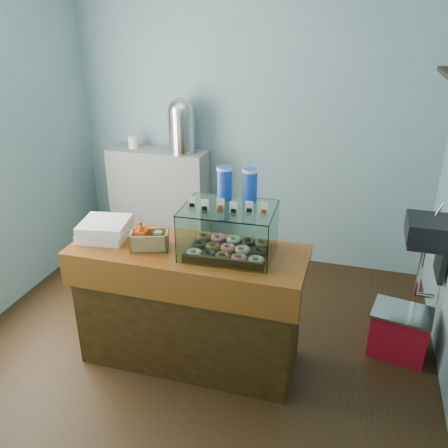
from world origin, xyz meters
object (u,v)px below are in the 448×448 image
(red_cooler, at_px, (399,332))
(coffee_urn, at_px, (182,124))
(display_case, at_px, (231,227))
(counter, at_px, (189,305))

(red_cooler, bearing_deg, coffee_urn, 163.38)
(display_case, height_order, coffee_urn, coffee_urn)
(coffee_urn, bearing_deg, counter, -68.30)
(counter, bearing_deg, red_cooler, 18.27)
(coffee_urn, relative_size, red_cooler, 1.13)
(display_case, height_order, red_cooler, display_case)
(red_cooler, bearing_deg, display_case, -149.84)
(counter, xyz_separation_m, display_case, (0.28, 0.06, 0.61))
(counter, height_order, display_case, display_case)
(counter, height_order, red_cooler, counter)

